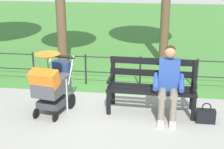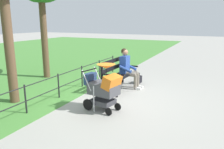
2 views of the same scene
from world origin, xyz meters
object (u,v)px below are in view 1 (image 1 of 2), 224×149
at_px(handbag, 206,116).
at_px(stroller, 51,83).
at_px(person_on_bench, 169,81).
at_px(park_bench, 152,83).

bearing_deg(handbag, stroller, 0.19).
xyz_separation_m(stroller, handbag, (-2.72, -0.01, -0.47)).
bearing_deg(person_on_bench, park_bench, -37.46).
height_order(park_bench, person_on_bench, person_on_bench).
xyz_separation_m(person_on_bench, stroller, (2.06, 0.18, -0.08)).
bearing_deg(person_on_bench, handbag, 165.14).
xyz_separation_m(park_bench, handbag, (-0.95, 0.40, -0.40)).
height_order(park_bench, stroller, stroller).
distance_m(person_on_bench, stroller, 2.07).
relative_size(person_on_bench, handbag, 3.45).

